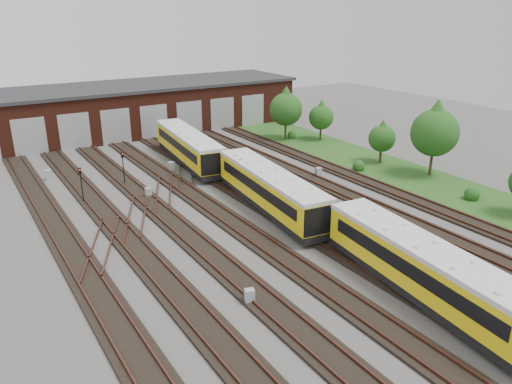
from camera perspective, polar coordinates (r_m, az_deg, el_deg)
ground at (r=36.94m, az=3.76°, el=-5.55°), size 120.00×120.00×0.00m
track_network at (r=37.23m, az=3.02°, el=-5.13°), size 30.40×70.00×0.33m
maintenance_shed at (r=70.78m, az=-15.69°, el=9.09°), size 51.00×12.50×6.35m
grass_verge at (r=55.76m, az=13.67°, el=2.99°), size 8.00×55.00×0.05m
metro_train at (r=41.40m, az=1.61°, el=0.34°), size 4.48×47.50×3.16m
signal_mast_0 at (r=45.55m, az=-19.35°, el=1.21°), size 0.27×0.25×3.25m
signal_mast_1 at (r=49.22m, az=-14.95°, el=3.07°), size 0.26×0.24×3.24m
signal_mast_2 at (r=58.16m, az=-9.62°, el=6.10°), size 0.31×0.29×3.23m
signal_mast_3 at (r=44.60m, az=-1.72°, el=2.22°), size 0.30×0.28×3.50m
relay_cabinet_0 at (r=29.35m, az=-0.74°, el=-11.86°), size 0.66×0.59×0.92m
relay_cabinet_1 at (r=53.63m, az=-22.61°, el=1.83°), size 0.65×0.55×1.03m
relay_cabinet_2 at (r=45.87m, az=-12.19°, el=-0.08°), size 0.62×0.54×0.92m
relay_cabinet_3 at (r=52.83m, az=-9.63°, el=2.87°), size 0.65×0.55×1.01m
relay_cabinet_4 at (r=50.73m, az=7.14°, el=2.24°), size 0.65×0.57×0.97m
tree_0 at (r=64.34m, az=3.44°, el=9.86°), size 4.17×4.17×6.92m
tree_1 at (r=64.73m, az=7.48°, el=8.80°), size 3.15×3.15×5.21m
tree_2 at (r=52.70m, az=19.82°, el=6.99°), size 4.71×4.71×7.81m
tree_3 at (r=56.05m, az=14.23°, el=6.30°), size 2.92×2.92×4.84m
bush_0 at (r=48.25m, az=23.49°, el=-0.04°), size 1.37×1.37×1.37m
bush_1 at (r=53.42m, az=11.68°, el=3.09°), size 1.30×1.30×1.30m
bush_2 at (r=65.59m, az=4.10°, el=6.58°), size 1.15×1.15×1.15m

